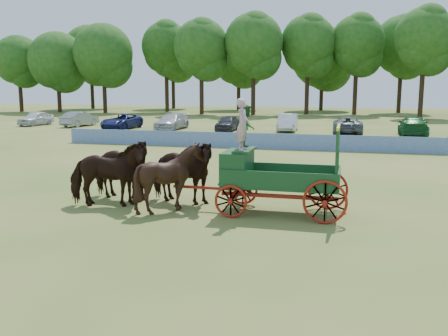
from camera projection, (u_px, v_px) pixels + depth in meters
ground at (160, 217)px, 16.41m from camera, size 160.00×160.00×0.00m
horse_lead_left at (106, 174)px, 17.55m from camera, size 2.98×1.89×2.33m
horse_lead_right at (120, 169)px, 18.60m from camera, size 2.95×1.75×2.33m
horse_wheel_left at (171, 177)px, 16.97m from camera, size 2.23×2.01×2.34m
horse_wheel_right at (181, 172)px, 18.02m from camera, size 2.94×1.74×2.33m
farm_dray at (259, 165)px, 16.72m from camera, size 6.00×2.00×3.85m
sponsor_banner at (243, 140)px, 33.77m from camera, size 26.00×0.08×1.05m
parked_cars at (321, 124)px, 44.24m from camera, size 57.47×7.31×1.65m
treeline at (275, 50)px, 73.33m from camera, size 88.33×24.01×14.78m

